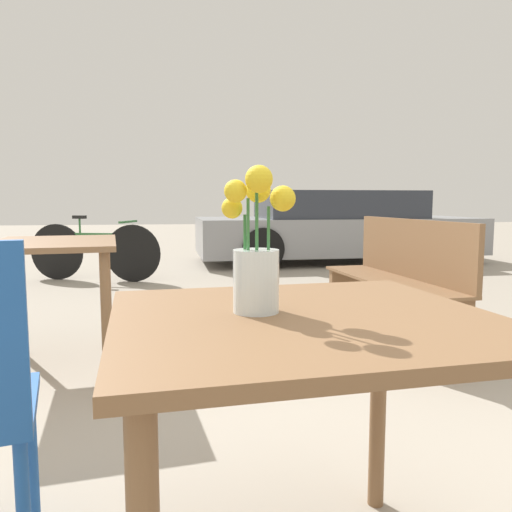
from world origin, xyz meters
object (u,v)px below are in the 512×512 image
at_px(table_front, 304,360).
at_px(bench_near, 399,278).
at_px(table_back, 56,263).
at_px(flower_vase, 256,259).
at_px(bicycle, 95,251).
at_px(parked_car, 337,227).

relative_size(table_front, bench_near, 0.64).
bearing_deg(table_back, table_front, -62.19).
bearing_deg(bench_near, flower_vase, -122.07).
bearing_deg(flower_vase, bicycle, 103.31).
relative_size(table_front, parked_car, 0.20).
xyz_separation_m(table_front, flower_vase, (-0.10, 0.04, 0.23)).
height_order(table_front, table_back, table_back).
xyz_separation_m(table_front, bicycle, (-1.32, 5.20, -0.25)).
distance_m(table_front, bicycle, 5.37).
height_order(flower_vase, parked_car, parked_car).
height_order(bench_near, bicycle, bench_near).
relative_size(table_back, parked_car, 0.21).
relative_size(table_front, bicycle, 0.57).
bearing_deg(table_front, flower_vase, 160.60).
bearing_deg(table_front, bicycle, 104.30).
height_order(flower_vase, bench_near, flower_vase).
bearing_deg(bench_near, parked_car, 77.39).
relative_size(flower_vase, bicycle, 0.21).
bearing_deg(flower_vase, table_front, -19.40).
bearing_deg(table_back, flower_vase, -64.33).
bearing_deg(table_front, bench_near, 60.49).
bearing_deg(parked_car, flower_vase, -109.21).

